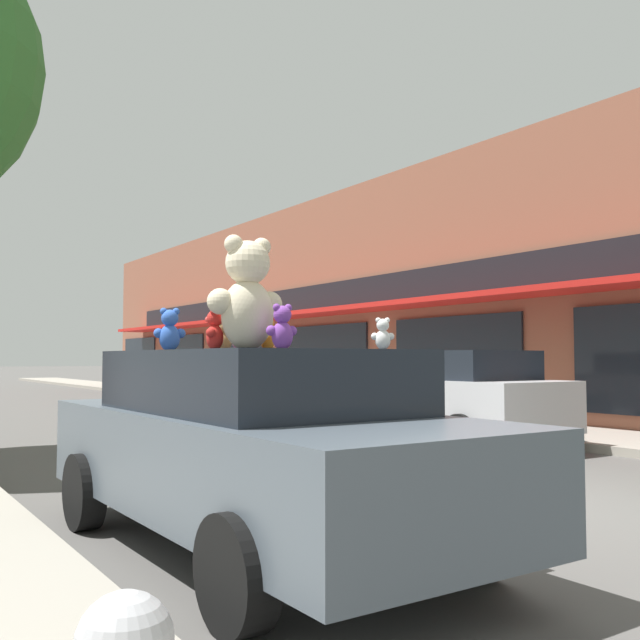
# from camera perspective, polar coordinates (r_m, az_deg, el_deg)

# --- Properties ---
(ground_plane) EXTENTS (260.00, 260.00, 0.00)m
(ground_plane) POSITION_cam_1_polar(r_m,az_deg,el_deg) (7.31, 14.48, -14.17)
(ground_plane) COLOR #514F4C
(storefront_row) EXTENTS (14.19, 37.36, 6.29)m
(storefront_row) POSITION_cam_1_polar(r_m,az_deg,el_deg) (25.22, 12.78, 0.90)
(storefront_row) COLOR brown
(storefront_row) RESTS_ON ground_plane
(plush_art_car) EXTENTS (1.95, 4.42, 1.48)m
(plush_art_car) POSITION_cam_1_polar(r_m,az_deg,el_deg) (5.38, -5.25, -9.81)
(plush_art_car) COLOR #4C5660
(plush_art_car) RESTS_ON ground_plane
(teddy_bear_giant) EXTENTS (0.62, 0.38, 0.85)m
(teddy_bear_giant) POSITION_cam_1_polar(r_m,az_deg,el_deg) (5.29, -5.85, 1.98)
(teddy_bear_giant) COLOR beige
(teddy_bear_giant) RESTS_ON plush_art_car
(teddy_bear_brown) EXTENTS (0.19, 0.12, 0.26)m
(teddy_bear_brown) POSITION_cam_1_polar(r_m,az_deg,el_deg) (6.10, -7.65, -1.32)
(teddy_bear_brown) COLOR olive
(teddy_bear_brown) RESTS_ON plush_art_car
(teddy_bear_orange) EXTENTS (0.20, 0.16, 0.26)m
(teddy_bear_orange) POSITION_cam_1_polar(r_m,az_deg,el_deg) (5.54, -4.23, -1.15)
(teddy_bear_orange) COLOR orange
(teddy_bear_orange) RESTS_ON plush_art_car
(teddy_bear_red) EXTENTS (0.20, 0.22, 0.31)m
(teddy_bear_red) POSITION_cam_1_polar(r_m,az_deg,el_deg) (5.34, -8.43, -0.81)
(teddy_bear_red) COLOR red
(teddy_bear_red) RESTS_ON plush_art_car
(teddy_bear_white) EXTENTS (0.17, 0.14, 0.23)m
(teddy_bear_white) POSITION_cam_1_polar(r_m,az_deg,el_deg) (5.00, 5.05, -1.15)
(teddy_bear_white) COLOR white
(teddy_bear_white) RESTS_ON plush_art_car
(teddy_bear_yellow) EXTENTS (0.16, 0.14, 0.22)m
(teddy_bear_yellow) POSITION_cam_1_polar(r_m,az_deg,el_deg) (5.73, -5.87, -1.42)
(teddy_bear_yellow) COLOR yellow
(teddy_bear_yellow) RESTS_ON plush_art_car
(teddy_bear_blue) EXTENTS (0.28, 0.20, 0.37)m
(teddy_bear_blue) POSITION_cam_1_polar(r_m,az_deg,el_deg) (6.15, -11.94, -0.82)
(teddy_bear_blue) COLOR blue
(teddy_bear_blue) RESTS_ON plush_art_car
(teddy_bear_purple) EXTENTS (0.24, 0.15, 0.33)m
(teddy_bear_purple) POSITION_cam_1_polar(r_m,az_deg,el_deg) (5.09, -3.04, -0.63)
(teddy_bear_purple) COLOR purple
(teddy_bear_purple) RESTS_ON plush_art_car
(teddy_bear_pink) EXTENTS (0.15, 0.21, 0.27)m
(teddy_bear_pink) POSITION_cam_1_polar(r_m,az_deg,el_deg) (5.52, -6.44, -1.09)
(teddy_bear_pink) COLOR pink
(teddy_bear_pink) RESTS_ON plush_art_car
(parked_car_far_center) EXTENTS (1.92, 4.27, 1.54)m
(parked_car_far_center) POSITION_cam_1_polar(r_m,az_deg,el_deg) (12.01, 9.73, -5.81)
(parked_car_far_center) COLOR #B7B7BC
(parked_car_far_center) RESTS_ON ground_plane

